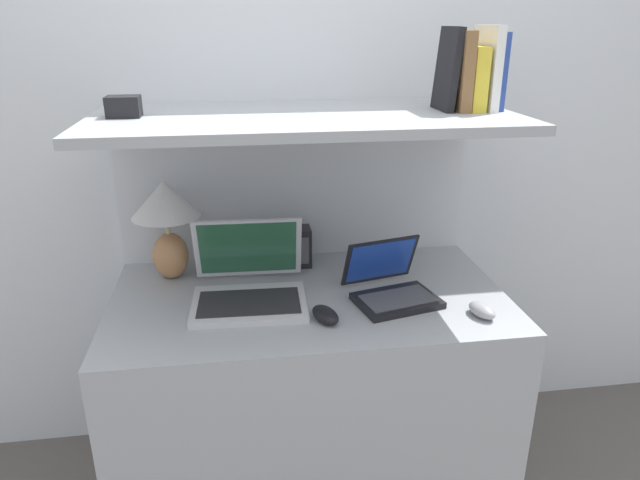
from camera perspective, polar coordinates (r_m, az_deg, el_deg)
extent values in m
cube|color=silver|center=(2.05, -2.65, 10.82)|extent=(6.00, 0.05, 2.40)
cube|color=#999EA3|center=(2.00, -1.00, -15.24)|extent=(1.24, 0.68, 0.75)
cube|color=silver|center=(2.18, -2.29, -3.99)|extent=(1.24, 0.04, 1.28)
cube|color=#999EA3|center=(1.71, -1.53, 12.10)|extent=(1.24, 0.61, 0.03)
ellipsoid|color=#B27A4C|center=(1.97, -14.72, -1.51)|extent=(0.12, 0.12, 0.16)
cylinder|color=tan|center=(1.93, -15.01, 1.47)|extent=(0.02, 0.02, 0.06)
cone|color=silver|center=(1.90, -15.26, 4.00)|extent=(0.22, 0.22, 0.12)
cube|color=silver|center=(1.75, -7.08, -6.38)|extent=(0.35, 0.26, 0.02)
cube|color=#232326|center=(1.73, -7.10, -6.18)|extent=(0.31, 0.18, 0.00)
cube|color=silver|center=(1.85, -7.21, -0.81)|extent=(0.35, 0.09, 0.22)
cube|color=#235138|center=(1.84, -7.22, -0.81)|extent=(0.31, 0.08, 0.19)
cube|color=black|center=(1.77, 7.69, -6.03)|extent=(0.28, 0.22, 0.02)
cube|color=#47474C|center=(1.76, 7.82, -5.79)|extent=(0.24, 0.17, 0.00)
cube|color=black|center=(1.82, 6.01, -2.02)|extent=(0.25, 0.12, 0.16)
cube|color=navy|center=(1.82, 6.09, -2.03)|extent=(0.23, 0.10, 0.14)
ellipsoid|color=black|center=(1.65, 0.54, -7.48)|extent=(0.10, 0.13, 0.04)
ellipsoid|color=#99999E|center=(1.74, 15.90, -6.76)|extent=(0.08, 0.11, 0.04)
cube|color=black|center=(2.00, -2.56, -0.68)|extent=(0.11, 0.08, 0.14)
cube|color=#59595B|center=(1.96, -2.43, -1.13)|extent=(0.09, 0.00, 0.10)
cube|color=#284293|center=(1.86, 17.12, 15.83)|extent=(0.02, 0.12, 0.22)
cube|color=silver|center=(1.84, 16.31, 16.18)|extent=(0.03, 0.17, 0.24)
cube|color=gold|center=(1.83, 14.92, 15.36)|extent=(0.04, 0.16, 0.18)
cube|color=brown|center=(1.81, 13.67, 16.11)|extent=(0.03, 0.17, 0.23)
cube|color=black|center=(1.80, 12.63, 16.33)|extent=(0.04, 0.15, 0.24)
cube|color=black|center=(1.72, -19.05, 12.50)|extent=(0.09, 0.07, 0.06)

